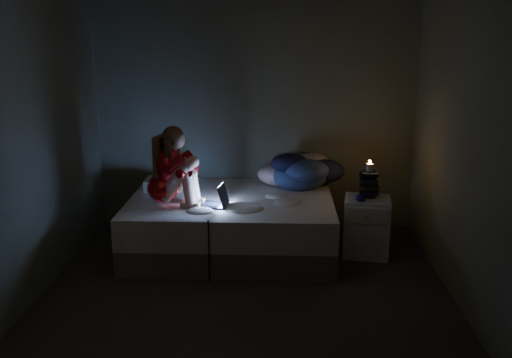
# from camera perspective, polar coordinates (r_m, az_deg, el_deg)

# --- Properties ---
(floor) EXTENTS (3.60, 3.80, 0.02)m
(floor) POSITION_cam_1_polar(r_m,az_deg,el_deg) (5.13, -1.03, -11.70)
(floor) COLOR #262422
(floor) RESTS_ON ground
(wall_back) EXTENTS (3.60, 0.02, 2.60)m
(wall_back) POSITION_cam_1_polar(r_m,az_deg,el_deg) (6.57, -0.12, 6.28)
(wall_back) COLOR #535A41
(wall_back) RESTS_ON ground
(wall_front) EXTENTS (3.60, 0.02, 2.60)m
(wall_front) POSITION_cam_1_polar(r_m,az_deg,el_deg) (2.86, -3.38, -5.37)
(wall_front) COLOR #535A41
(wall_front) RESTS_ON ground
(wall_left) EXTENTS (0.02, 3.80, 2.60)m
(wall_left) POSITION_cam_1_polar(r_m,az_deg,el_deg) (5.13, -21.77, 2.73)
(wall_left) COLOR #535A41
(wall_left) RESTS_ON ground
(wall_right) EXTENTS (0.02, 3.80, 2.60)m
(wall_right) POSITION_cam_1_polar(r_m,az_deg,el_deg) (4.93, 20.42, 2.40)
(wall_right) COLOR #535A41
(wall_right) RESTS_ON ground
(bed) EXTENTS (2.08, 1.56, 0.57)m
(bed) POSITION_cam_1_polar(r_m,az_deg,el_deg) (6.04, -2.43, -4.45)
(bed) COLOR beige
(bed) RESTS_ON ground
(pillow) EXTENTS (0.40, 0.29, 0.12)m
(pillow) POSITION_cam_1_polar(r_m,az_deg,el_deg) (6.31, -9.05, -0.49)
(pillow) COLOR silver
(pillow) RESTS_ON bed
(woman) EXTENTS (0.54, 0.40, 0.79)m
(woman) POSITION_cam_1_polar(r_m,az_deg,el_deg) (5.71, -9.27, 1.37)
(woman) COLOR #A4181C
(woman) RESTS_ON bed
(laptop) EXTENTS (0.37, 0.29, 0.24)m
(laptop) POSITION_cam_1_polar(r_m,az_deg,el_deg) (5.66, -4.65, -1.52)
(laptop) COLOR black
(laptop) RESTS_ON bed
(clothes_pile) EXTENTS (0.73, 0.61, 0.40)m
(clothes_pile) POSITION_cam_1_polar(r_m,az_deg,el_deg) (6.29, 4.31, 0.95)
(clothes_pile) COLOR #1A1E44
(clothes_pile) RESTS_ON bed
(nightstand) EXTENTS (0.51, 0.46, 0.60)m
(nightstand) POSITION_cam_1_polar(r_m,az_deg,el_deg) (6.01, 10.87, -4.65)
(nightstand) COLOR silver
(nightstand) RESTS_ON ground
(book_stack) EXTENTS (0.19, 0.25, 0.26)m
(book_stack) POSITION_cam_1_polar(r_m,az_deg,el_deg) (5.95, 11.09, -0.51)
(book_stack) COLOR black
(book_stack) RESTS_ON nightstand
(candle) EXTENTS (0.07, 0.07, 0.08)m
(candle) POSITION_cam_1_polar(r_m,az_deg,el_deg) (5.91, 11.17, 1.07)
(candle) COLOR beige
(candle) RESTS_ON book_stack
(phone) EXTENTS (0.08, 0.15, 0.01)m
(phone) POSITION_cam_1_polar(r_m,az_deg,el_deg) (5.86, 10.40, -1.95)
(phone) COLOR black
(phone) RESTS_ON nightstand
(blue_orb) EXTENTS (0.08, 0.08, 0.08)m
(blue_orb) POSITION_cam_1_polar(r_m,az_deg,el_deg) (5.77, 10.44, -1.88)
(blue_orb) COLOR navy
(blue_orb) RESTS_ON nightstand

